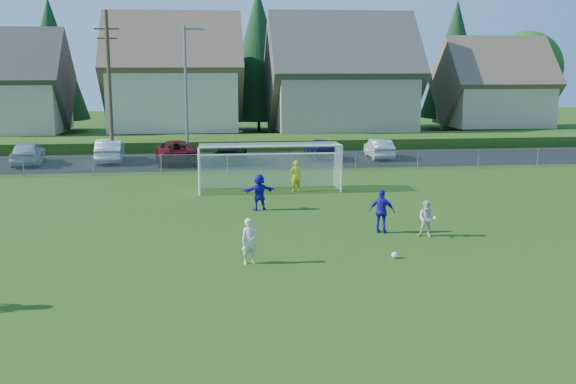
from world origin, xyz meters
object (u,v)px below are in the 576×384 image
object	(u,v)px
goalkeeper	(296,176)
car_b	(110,150)
player_blue_b	(259,192)
soccer_goal	(269,159)
soccer_ball	(395,255)
car_f	(379,149)
player_blue_a	(382,211)
car_e	(320,148)
car_d	(230,152)
player_white_a	(250,241)
car_c	(176,152)
car_a	(28,153)
player_white_b	(427,219)

from	to	relation	value
goalkeeper	car_b	size ratio (longest dim) A/B	0.34
player_blue_b	soccer_goal	world-z (taller)	soccer_goal
soccer_ball	car_f	distance (m)	25.23
car_b	car_f	bearing A→B (deg)	175.12
player_blue_a	soccer_goal	distance (m)	10.37
car_f	goalkeeper	bearing A→B (deg)	59.55
car_e	car_b	bearing A→B (deg)	-3.67
player_blue_b	car_d	xyz separation A→B (m)	(-0.74, 15.28, -0.11)
car_d	player_blue_a	bearing A→B (deg)	111.35
car_e	soccer_goal	bearing A→B (deg)	64.93
player_blue_a	car_f	distance (m)	21.67
player_white_a	car_e	size ratio (longest dim) A/B	0.36
car_c	car_d	distance (m)	3.64
car_b	car_c	bearing A→B (deg)	163.46
player_blue_a	soccer_goal	size ratio (longest dim) A/B	0.23
player_white_a	goalkeeper	size ratio (longest dim) A/B	0.94
goalkeeper	car_e	xyz separation A→B (m)	(3.37, 12.09, -0.08)
car_c	soccer_goal	distance (m)	11.96
car_a	car_d	xyz separation A→B (m)	(13.32, -0.78, -0.06)
car_b	soccer_goal	distance (m)	15.30
goalkeeper	car_f	distance (m)	14.02
soccer_ball	car_e	distance (m)	24.86
car_d	car_f	size ratio (longest dim) A/B	1.22
car_a	player_white_a	bearing A→B (deg)	113.90
player_blue_a	car_f	bearing A→B (deg)	-80.33
player_blue_b	car_d	size ratio (longest dim) A/B	0.33
car_b	player_white_b	bearing A→B (deg)	120.17
player_blue_b	goalkeeper	distance (m)	4.91
player_blue_a	car_d	size ratio (longest dim) A/B	0.34
soccer_ball	car_f	size ratio (longest dim) A/B	0.05
player_blue_b	car_f	size ratio (longest dim) A/B	0.40
car_a	car_c	world-z (taller)	car_a
player_blue_a	player_blue_b	world-z (taller)	player_blue_a
soccer_ball	player_white_a	xyz separation A→B (m)	(-4.97, -0.01, 0.66)
car_e	car_f	world-z (taller)	car_e
player_white_a	car_f	distance (m)	26.82
player_blue_a	car_e	bearing A→B (deg)	-69.22
car_e	car_a	bearing A→B (deg)	-1.77
car_b	car_f	size ratio (longest dim) A/B	1.16
car_d	car_a	bearing A→B (deg)	3.57
soccer_ball	player_blue_b	size ratio (longest dim) A/B	0.13
player_white_b	car_b	distance (m)	26.79
soccer_ball	soccer_goal	distance (m)	13.69
car_d	car_e	bearing A→B (deg)	-162.76
goalkeeper	car_d	world-z (taller)	goalkeeper
car_b	soccer_goal	world-z (taller)	soccer_goal
car_a	soccer_goal	bearing A→B (deg)	139.12
soccer_ball	car_f	world-z (taller)	car_f
player_blue_b	soccer_ball	bearing A→B (deg)	103.82
car_e	soccer_goal	size ratio (longest dim) A/B	0.58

